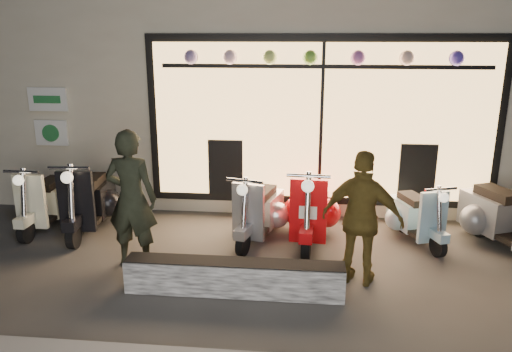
{
  "coord_description": "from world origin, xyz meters",
  "views": [
    {
      "loc": [
        0.57,
        -5.73,
        2.88
      ],
      "look_at": [
        -0.08,
        0.6,
        1.05
      ],
      "focal_mm": 35.0,
      "sensor_mm": 36.0,
      "label": 1
    }
  ],
  "objects_px": {
    "scooter_silver": "(261,210)",
    "man": "(131,199)",
    "graffiti_barrier": "(234,277)",
    "woman": "(362,219)",
    "scooter_red": "(311,208)"
  },
  "relations": [
    {
      "from": "graffiti_barrier",
      "to": "scooter_silver",
      "type": "bearing_deg",
      "value": 85.23
    },
    {
      "from": "graffiti_barrier",
      "to": "scooter_red",
      "type": "distance_m",
      "value": 1.98
    },
    {
      "from": "woman",
      "to": "scooter_silver",
      "type": "bearing_deg",
      "value": -27.13
    },
    {
      "from": "graffiti_barrier",
      "to": "scooter_silver",
      "type": "distance_m",
      "value": 1.75
    },
    {
      "from": "graffiti_barrier",
      "to": "woman",
      "type": "distance_m",
      "value": 1.62
    },
    {
      "from": "scooter_red",
      "to": "man",
      "type": "height_order",
      "value": "man"
    },
    {
      "from": "man",
      "to": "woman",
      "type": "bearing_deg",
      "value": 178.89
    },
    {
      "from": "scooter_red",
      "to": "woman",
      "type": "height_order",
      "value": "woman"
    },
    {
      "from": "scooter_red",
      "to": "woman",
      "type": "relative_size",
      "value": 0.96
    },
    {
      "from": "scooter_red",
      "to": "man",
      "type": "distance_m",
      "value": 2.56
    },
    {
      "from": "scooter_silver",
      "to": "woman",
      "type": "distance_m",
      "value": 1.89
    },
    {
      "from": "scooter_silver",
      "to": "man",
      "type": "bearing_deg",
      "value": -130.16
    },
    {
      "from": "woman",
      "to": "scooter_red",
      "type": "bearing_deg",
      "value": -48.68
    },
    {
      "from": "scooter_silver",
      "to": "woman",
      "type": "bearing_deg",
      "value": -31.19
    },
    {
      "from": "scooter_silver",
      "to": "scooter_red",
      "type": "bearing_deg",
      "value": 15.98
    }
  ]
}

